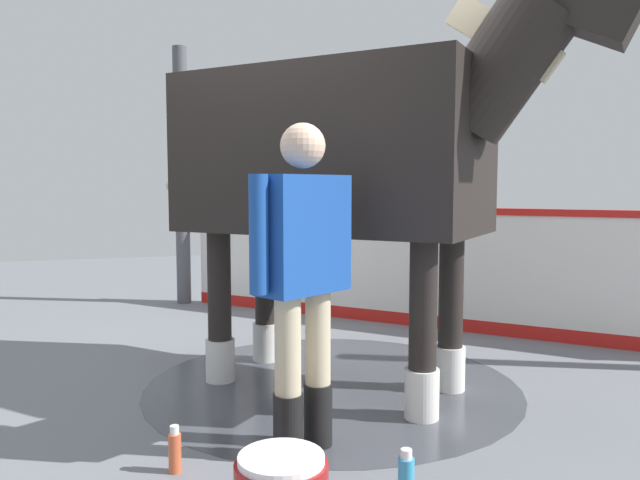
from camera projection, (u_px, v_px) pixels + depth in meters
name	position (u px, v px, depth m)	size (l,w,h in m)	color
ground_plane	(282.00, 382.00, 4.22)	(16.00, 16.00, 0.02)	slate
wet_patch	(332.00, 385.00, 4.12)	(2.50, 2.50, 0.00)	#42444C
barrier_wall	(426.00, 272.00, 5.80)	(3.83, 3.89, 1.15)	white
roof_post_far	(182.00, 177.00, 6.92)	(0.16, 0.16, 2.90)	#4C4C51
horse	(347.00, 156.00, 3.94)	(2.42, 2.45, 2.61)	black
handler	(303.00, 266.00, 3.01)	(0.59, 0.43, 1.65)	black
bottle_shampoo	(406.00, 477.00, 2.60)	(0.07, 0.07, 0.23)	#3399CC
bottle_spray	(175.00, 451.00, 2.86)	(0.06, 0.06, 0.23)	#CC5933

